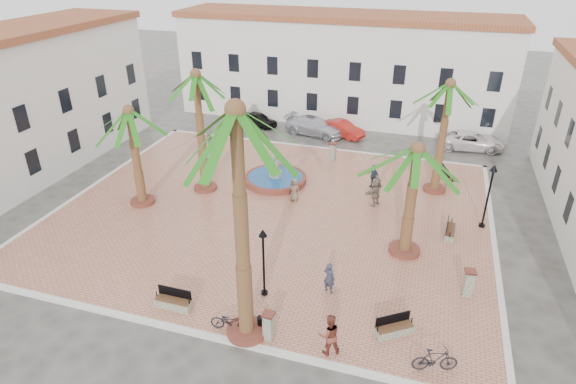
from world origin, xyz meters
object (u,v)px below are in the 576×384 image
(palm_ne, at_px, (449,97))
(bollard_se, at_px, (269,325))
(lamppost_s, at_px, (263,251))
(bollard_e, at_px, (469,282))
(bench_s, at_px, (174,302))
(bicycle_b, at_px, (435,360))
(palm_sw, at_px, (130,123))
(pedestrian_fountain_a, at_px, (294,190))
(pedestrian_north, at_px, (210,140))
(car_black, at_px, (258,119))
(cyclist_a, at_px, (329,278))
(cyclist_b, at_px, (329,334))
(fountain, at_px, (275,178))
(car_silver, at_px, (314,126))
(bollard_n, at_px, (333,151))
(lamppost_e, at_px, (490,185))
(car_red, at_px, (342,129))
(pedestrian_fountain_b, at_px, (373,176))
(bicycle_a, at_px, (231,321))
(car_white, at_px, (471,141))
(bench_ne, at_px, (447,178))
(bench_se, at_px, (394,329))
(pedestrian_east, at_px, (376,192))
(litter_bin, at_px, (261,323))
(palm_nw, at_px, (197,88))
(bench_e, at_px, (450,231))
(palm_e, at_px, (416,165))
(palm_s, at_px, (237,138))

(palm_ne, height_order, bollard_se, palm_ne)
(lamppost_s, height_order, bollard_e, lamppost_s)
(bench_s, xyz_separation_m, bicycle_b, (11.54, -0.26, 0.28))
(palm_sw, bearing_deg, pedestrian_fountain_a, 19.09)
(pedestrian_north, relative_size, car_black, 0.43)
(cyclist_a, xyz_separation_m, cyclist_b, (0.86, -3.74, 0.12))
(fountain, bearing_deg, car_silver, 89.16)
(bollard_se, bearing_deg, bollard_n, 94.63)
(palm_sw, distance_m, lamppost_e, 21.17)
(car_red, bearing_deg, pedestrian_fountain_b, -132.61)
(bicycle_a, xyz_separation_m, car_white, (10.35, 25.14, 0.09))
(bench_ne, distance_m, lamppost_e, 6.45)
(palm_ne, distance_m, bicycle_a, 19.03)
(bench_se, distance_m, pedestrian_east, 11.47)
(pedestrian_fountain_b, bearing_deg, bench_s, -81.04)
(bollard_n, bearing_deg, pedestrian_fountain_b, -45.01)
(bench_se, distance_m, lamppost_e, 11.43)
(pedestrian_east, bearing_deg, bench_s, -6.34)
(lamppost_s, xyz_separation_m, car_red, (-0.84, 22.25, -1.94))
(cyclist_a, height_order, pedestrian_fountain_a, cyclist_a)
(car_red, bearing_deg, palm_sw, 172.81)
(bollard_n, bearing_deg, palm_ne, -20.55)
(pedestrian_fountain_a, height_order, pedestrian_north, pedestrian_north)
(bench_se, xyz_separation_m, litter_bin, (-5.52, -1.40, 0.06))
(litter_bin, distance_m, pedestrian_north, 21.03)
(palm_nw, bearing_deg, bench_s, -70.90)
(bench_e, height_order, pedestrian_fountain_b, pedestrian_fountain_b)
(fountain, height_order, bollard_e, fountain)
(bench_s, xyz_separation_m, car_silver, (0.43, 23.99, 0.36))
(lamppost_e, height_order, pedestrian_north, lamppost_e)
(palm_ne, distance_m, pedestrian_fountain_b, 7.01)
(palm_e, bearing_deg, car_silver, 119.57)
(lamppost_e, height_order, car_silver, lamppost_e)
(bench_se, height_order, pedestrian_north, pedestrian_north)
(car_black, distance_m, car_silver, 5.52)
(fountain, relative_size, pedestrian_fountain_a, 2.77)
(palm_ne, relative_size, cyclist_b, 4.05)
(lamppost_s, bearing_deg, palm_nw, 129.50)
(lamppost_e, height_order, cyclist_a, lamppost_e)
(fountain, distance_m, bicycle_b, 17.97)
(bench_ne, bearing_deg, pedestrian_east, 120.71)
(bollard_se, distance_m, pedestrian_east, 13.28)
(car_silver, bearing_deg, palm_e, -138.37)
(fountain, distance_m, bench_ne, 12.03)
(palm_e, bearing_deg, palm_ne, 81.10)
(pedestrian_north, bearing_deg, palm_ne, -74.32)
(fountain, bearing_deg, palm_e, -32.77)
(fountain, distance_m, pedestrian_fountain_a, 3.06)
(palm_ne, relative_size, bench_ne, 3.66)
(palm_s, relative_size, palm_e, 1.62)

